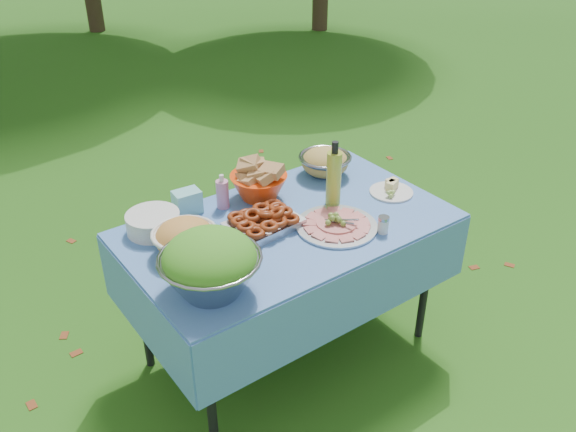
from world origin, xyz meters
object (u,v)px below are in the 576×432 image
Objects in this scene: pasta_bowl_steel at (325,162)px; charcuterie_platter at (337,219)px; bread_bowl at (259,180)px; salad_bowl at (210,264)px; oil_bottle at (334,173)px; picnic_table at (288,290)px; plate_stack at (153,222)px.

pasta_bowl_steel is 0.52m from charcuterie_platter.
salad_bowl is at bearing -137.56° from bread_bowl.
bread_bowl is 0.45m from charcuterie_platter.
oil_bottle is at bearing 17.26° from salad_bowl.
picnic_table is at bearing 23.22° from salad_bowl.
bread_bowl is at bearing 84.09° from picnic_table.
charcuterie_platter is (0.13, -0.43, -0.05)m from bread_bowl.
charcuterie_platter is at bearing -44.13° from picnic_table.
plate_stack is 0.65× the size of charcuterie_platter.
bread_bowl reaches higher than picnic_table.
plate_stack is at bearing 177.94° from bread_bowl.
salad_bowl is at bearing -156.78° from picnic_table.
oil_bottle is (0.12, 0.18, 0.12)m from charcuterie_platter.
charcuterie_platter is 0.25m from oil_bottle.
oil_bottle is (0.28, 0.02, 0.54)m from picnic_table.
oil_bottle is at bearing -19.17° from plate_stack.
picnic_table is at bearing -146.99° from pasta_bowl_steel.
pasta_bowl_steel is 0.72× the size of charcuterie_platter.
charcuterie_platter is (-0.29, -0.44, -0.03)m from pasta_bowl_steel.
plate_stack is 0.85m from oil_bottle.
plate_stack is at bearing 160.83° from oil_bottle.
bread_bowl is 1.04× the size of pasta_bowl_steel.
plate_stack is 0.86× the size of bread_bowl.
pasta_bowl_steel is (0.44, 0.29, 0.45)m from picnic_table.
charcuterie_platter is (0.68, 0.07, -0.09)m from salad_bowl.
salad_bowl is 1.06× the size of charcuterie_platter.
bread_bowl is at bearing -179.21° from pasta_bowl_steel.
salad_bowl is 1.64× the size of plate_stack.
bread_bowl is at bearing 42.44° from salad_bowl.
pasta_bowl_steel is 0.83× the size of oil_bottle.
charcuterie_platter is at bearing -125.18° from oil_bottle.
salad_bowl is 0.53m from plate_stack.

